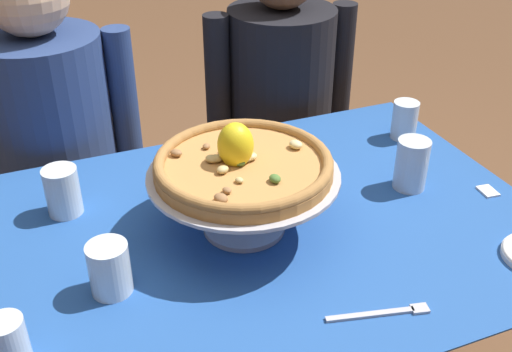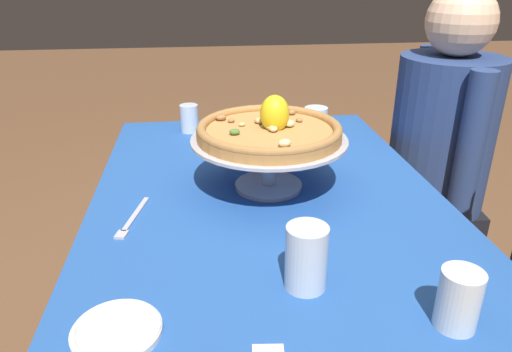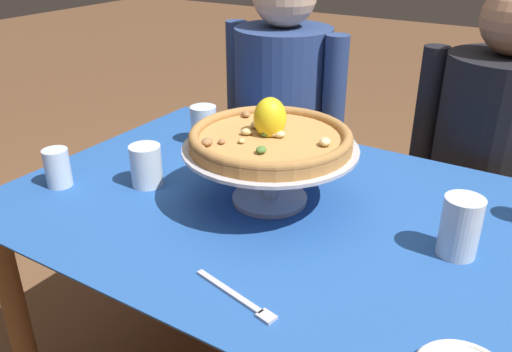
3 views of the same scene
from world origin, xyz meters
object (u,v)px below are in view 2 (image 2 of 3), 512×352
pizza_stand (269,152)px  side_plate (117,330)px  pizza (270,129)px  water_glass_side_left (227,135)px  dinner_fork (132,219)px  water_glass_back_left (315,126)px  water_glass_front_left (189,120)px  water_glass_side_right (306,261)px  water_glass_back_right (458,302)px  diner_left (436,170)px

pizza_stand → side_plate: bearing=-31.9°
pizza → water_glass_side_left: pizza is taller
dinner_fork → water_glass_back_left: bearing=131.8°
water_glass_front_left → pizza: bearing=23.5°
water_glass_side_right → water_glass_back_right: bearing=59.3°
water_glass_side_right → water_glass_front_left: water_glass_side_right is taller
water_glass_front_left → dinner_fork: water_glass_front_left is taller
pizza_stand → dinner_fork: bearing=-67.8°
pizza_stand → water_glass_back_left: bearing=149.3°
water_glass_side_left → pizza: bearing=17.0°
water_glass_side_left → water_glass_back_right: 0.94m
pizza_stand → side_plate: pizza_stand is taller
water_glass_front_left → water_glass_side_left: bearing=33.1°
pizza → dinner_fork: (0.14, -0.35, -0.16)m
pizza → diner_left: bearing=117.2°
pizza → water_glass_back_left: (-0.36, 0.21, -0.12)m
pizza → water_glass_back_left: size_ratio=3.29×
pizza → water_glass_side_left: (-0.31, -0.09, -0.12)m
pizza_stand → water_glass_front_left: bearing=-156.6°
pizza_stand → water_glass_back_right: (0.57, 0.23, -0.06)m
water_glass_back_right → pizza_stand: bearing=-157.7°
water_glass_side_right → diner_left: 1.03m
water_glass_front_left → dinner_fork: 0.65m
water_glass_back_left → water_glass_side_left: (0.05, -0.30, -0.00)m
water_glass_back_right → water_glass_front_left: bearing=-157.2°
water_glass_front_left → side_plate: 1.03m
water_glass_side_right → water_glass_side_left: bearing=-172.4°
water_glass_back_left → water_glass_side_left: 0.31m
side_plate → diner_left: diner_left is taller
water_glass_side_right → dinner_fork: 0.46m
water_glass_side_right → dinner_fork: bearing=-129.7°
water_glass_front_left → side_plate: (1.02, -0.11, -0.03)m
pizza_stand → water_glass_back_right: pizza_stand is taller
side_plate → diner_left: 1.32m
water_glass_side_left → dinner_fork: water_glass_side_left is taller
water_glass_side_left → diner_left: diner_left is taller
water_glass_back_left → pizza: bearing=-30.6°
water_glass_back_right → water_glass_side_right: bearing=-120.7°
water_glass_side_left → dinner_fork: bearing=-29.5°
dinner_fork → pizza: bearing=112.3°
water_glass_side_left → water_glass_back_right: same height
pizza → side_plate: bearing=-32.0°
water_glass_front_left → water_glass_side_left: (0.19, 0.12, 0.01)m
water_glass_back_left → water_glass_side_left: water_glass_back_left is taller
water_glass_back_right → dinner_fork: size_ratio=0.55×
water_glass_front_left → water_glass_back_right: water_glass_back_right is taller
water_glass_back_right → diner_left: size_ratio=0.09×
pizza_stand → water_glass_front_left: (-0.50, -0.21, -0.06)m
dinner_fork → diner_left: (-0.48, 1.01, -0.13)m
pizza → water_glass_front_left: bearing=-156.5°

